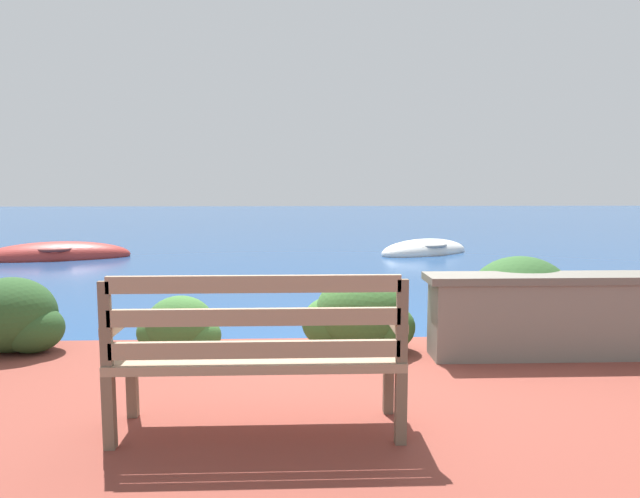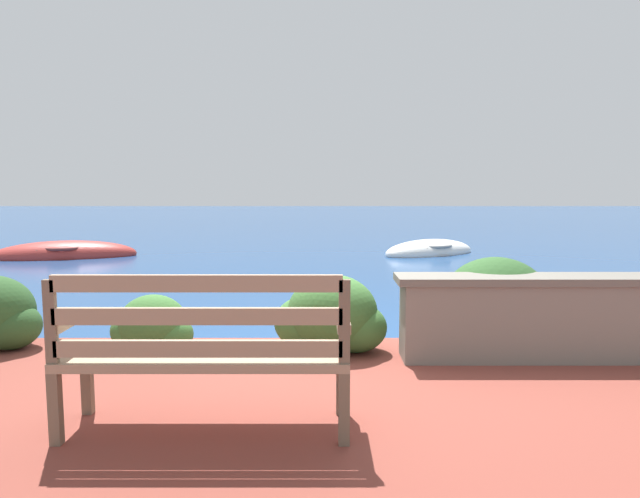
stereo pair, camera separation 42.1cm
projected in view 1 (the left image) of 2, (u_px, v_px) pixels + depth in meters
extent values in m
plane|color=navy|center=(365.00, 361.00, 5.26)|extent=(80.00, 80.00, 0.00)
cube|color=brown|center=(132.00, 384.00, 3.42)|extent=(0.06, 0.06, 0.40)
cube|color=brown|center=(388.00, 381.00, 3.48)|extent=(0.06, 0.06, 0.40)
cube|color=brown|center=(109.00, 412.00, 3.00)|extent=(0.06, 0.06, 0.40)
cube|color=brown|center=(401.00, 408.00, 3.06)|extent=(0.06, 0.06, 0.40)
cube|color=gray|center=(259.00, 357.00, 3.22)|extent=(1.61, 0.48, 0.05)
cube|color=gray|center=(256.00, 350.00, 3.00)|extent=(1.53, 0.04, 0.09)
cube|color=gray|center=(255.00, 317.00, 2.98)|extent=(1.53, 0.04, 0.09)
cube|color=gray|center=(255.00, 284.00, 2.96)|extent=(1.53, 0.04, 0.09)
cube|color=brown|center=(105.00, 324.00, 2.95)|extent=(0.06, 0.04, 0.45)
cube|color=brown|center=(402.00, 321.00, 3.01)|extent=(0.06, 0.04, 0.45)
cube|color=gray|center=(118.00, 323.00, 3.17)|extent=(0.07, 0.43, 0.05)
cube|color=gray|center=(395.00, 320.00, 3.23)|extent=(0.07, 0.43, 0.05)
cube|color=slate|center=(562.00, 319.00, 4.63)|extent=(2.13, 0.35, 0.62)
cube|color=#635F56|center=(564.00, 278.00, 4.59)|extent=(2.24, 0.39, 0.06)
ellipsoid|color=#284C23|center=(11.00, 315.00, 4.77)|extent=(0.74, 0.67, 0.63)
ellipsoid|color=#284C23|center=(32.00, 329.00, 4.75)|extent=(0.52, 0.47, 0.41)
ellipsoid|color=#38662D|center=(180.00, 325.00, 4.71)|extent=(0.57, 0.51, 0.48)
ellipsoid|color=#38662D|center=(163.00, 332.00, 4.76)|extent=(0.43, 0.38, 0.34)
ellipsoid|color=#38662D|center=(197.00, 336.00, 4.70)|extent=(0.40, 0.36, 0.31)
ellipsoid|color=#38662D|center=(360.00, 313.00, 4.80)|extent=(0.76, 0.69, 0.65)
ellipsoid|color=#38662D|center=(335.00, 322.00, 4.86)|extent=(0.57, 0.51, 0.46)
ellipsoid|color=#38662D|center=(383.00, 327.00, 4.78)|extent=(0.53, 0.48, 0.42)
ellipsoid|color=#284C23|center=(520.00, 301.00, 4.94)|extent=(0.92, 0.83, 0.78)
ellipsoid|color=#284C23|center=(488.00, 313.00, 5.01)|extent=(0.69, 0.62, 0.55)
ellipsoid|color=#284C23|center=(548.00, 318.00, 4.91)|extent=(0.65, 0.58, 0.51)
ellipsoid|color=#9E2D28|center=(57.00, 256.00, 12.62)|extent=(3.25, 1.87, 0.66)
torus|color=brown|center=(57.00, 248.00, 12.60)|extent=(1.30, 1.30, 0.07)
cube|color=#846647|center=(34.00, 250.00, 12.45)|extent=(0.35, 0.82, 0.04)
cube|color=#846647|center=(76.00, 249.00, 12.72)|extent=(0.35, 0.82, 0.04)
ellipsoid|color=silver|center=(424.00, 252.00, 13.56)|extent=(2.66, 2.14, 0.61)
torus|color=gray|center=(424.00, 245.00, 13.54)|extent=(1.43, 1.43, 0.07)
cube|color=#846647|center=(413.00, 247.00, 13.35)|extent=(0.52, 0.77, 0.04)
cube|color=#846647|center=(434.00, 245.00, 13.71)|extent=(0.52, 0.77, 0.04)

